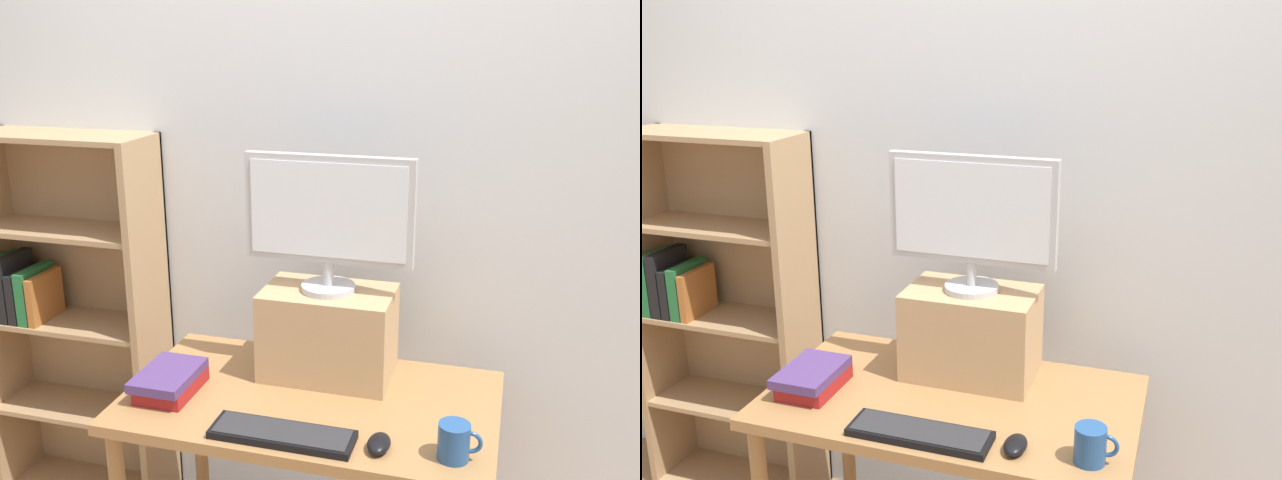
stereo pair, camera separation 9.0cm
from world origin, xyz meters
The scene contains 9 objects.
back_wall centered at (0.00, 0.51, 1.30)m, with size 7.00×0.08×2.60m.
desk centered at (0.00, 0.00, 0.67)m, with size 1.16×0.67×0.77m.
bookshelf_unit centered at (-1.10, 0.35, 0.77)m, with size 0.71×0.28×1.51m.
riser_box centered at (0.01, 0.17, 0.92)m, with size 0.42×0.26×0.30m.
computer_monitor centered at (0.01, 0.17, 1.32)m, with size 0.54×0.18×0.44m.
keyboard centered at (-0.01, -0.25, 0.78)m, with size 0.41×0.13×0.02m.
computer_mouse centered at (0.26, -0.23, 0.79)m, with size 0.06×0.10×0.04m.
book_stack centered at (-0.44, -0.09, 0.81)m, with size 0.17×0.24×0.08m.
coffee_mug centered at (0.47, -0.21, 0.82)m, with size 0.12×0.09×0.10m.
Camera 2 is at (0.66, -1.89, 1.89)m, focal length 40.00 mm.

